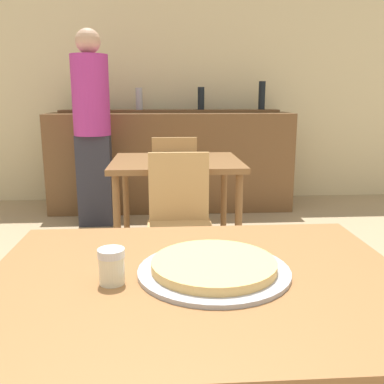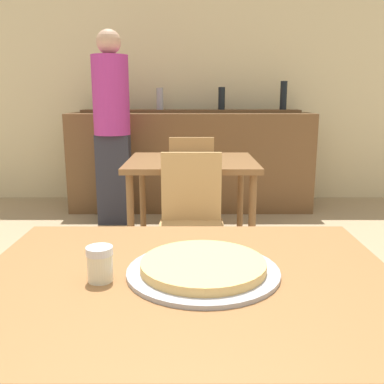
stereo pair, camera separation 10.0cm
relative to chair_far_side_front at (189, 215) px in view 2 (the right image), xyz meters
name	(u,v)px [view 2 (the right image)]	position (x,y,z in m)	size (l,w,h in m)	color
wall_back	(189,81)	(-0.01, 2.62, 0.89)	(8.00, 0.05, 2.80)	beige
dining_table_near	(185,304)	(-0.01, -1.50, 0.18)	(1.11, 0.86, 0.77)	brown
dining_table_far	(189,172)	(0.00, 0.59, 0.17)	(0.94, 0.83, 0.77)	brown
bar_counter	(189,161)	(-0.01, 2.11, 0.01)	(2.60, 0.56, 1.05)	brown
bar_back_shelf	(189,107)	(0.00, 2.25, 0.59)	(2.39, 0.24, 0.34)	brown
chair_far_side_front	(189,215)	(0.00, 0.00, 0.00)	(0.40, 0.40, 0.89)	tan
chair_far_side_back	(189,179)	(0.00, 1.17, 0.00)	(0.40, 0.40, 0.89)	tan
pizza_tray	(201,268)	(0.03, -1.49, 0.28)	(0.40, 0.40, 0.04)	#A3A3A8
cheese_shaker	(98,264)	(-0.23, -1.53, 0.31)	(0.07, 0.07, 0.09)	beige
person_standing	(110,121)	(-0.75, 1.53, 0.48)	(0.34, 0.34, 1.82)	#2D2D38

